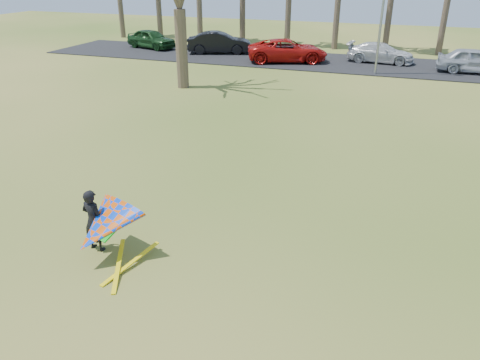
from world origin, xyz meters
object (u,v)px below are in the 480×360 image
(car_2, at_px, (288,50))
(car_3, at_px, (381,53))
(kite_flyer, at_px, (102,226))
(car_0, at_px, (151,39))
(car_4, at_px, (475,61))
(car_1, at_px, (219,43))

(car_2, distance_m, car_3, 6.50)
(car_2, height_order, kite_flyer, kite_flyer)
(car_0, distance_m, car_4, 24.06)
(car_2, xyz_separation_m, car_4, (12.09, 0.29, -0.00))
(car_0, xyz_separation_m, car_2, (11.92, -1.92, 0.03))
(car_0, relative_size, car_1, 0.90)
(car_2, bearing_deg, car_3, -92.28)
(car_3, relative_size, car_4, 1.01)
(car_2, xyz_separation_m, car_3, (6.22, 1.90, -0.11))
(car_2, height_order, car_4, car_2)
(kite_flyer, bearing_deg, car_0, 117.08)
(car_0, bearing_deg, car_1, -76.02)
(car_1, distance_m, car_4, 17.92)
(car_4, relative_size, kite_flyer, 1.89)
(car_2, distance_m, kite_flyer, 25.11)
(car_0, relative_size, car_3, 0.96)
(car_0, height_order, car_2, car_2)
(car_0, xyz_separation_m, car_3, (18.14, -0.02, -0.08))
(car_0, bearing_deg, car_3, -72.79)
(car_1, xyz_separation_m, car_4, (17.88, -1.28, -0.03))
(car_3, xyz_separation_m, car_4, (5.87, -1.61, 0.10))
(kite_flyer, bearing_deg, car_1, 106.06)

